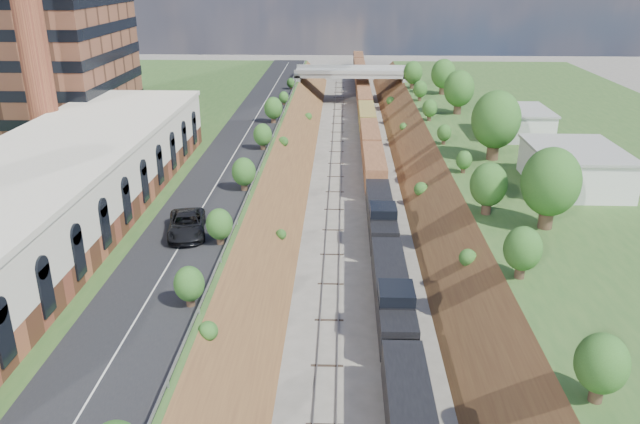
% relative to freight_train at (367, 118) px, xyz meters
% --- Properties ---
extents(platform_left, '(44.00, 180.00, 5.00)m').
position_rel_freight_train_xyz_m(platform_left, '(-35.60, -35.61, 0.05)').
color(platform_left, '#305422').
rests_on(platform_left, ground).
extents(platform_right, '(44.00, 180.00, 5.00)m').
position_rel_freight_train_xyz_m(platform_right, '(30.40, -35.61, 0.05)').
color(platform_right, '#305422').
rests_on(platform_right, ground).
extents(embankment_left, '(10.00, 180.00, 10.00)m').
position_rel_freight_train_xyz_m(embankment_left, '(-13.60, -35.61, -2.45)').
color(embankment_left, brown).
rests_on(embankment_left, ground).
extents(embankment_right, '(10.00, 180.00, 10.00)m').
position_rel_freight_train_xyz_m(embankment_right, '(8.40, -35.61, -2.45)').
color(embankment_right, brown).
rests_on(embankment_right, ground).
extents(rail_left_track, '(1.58, 180.00, 0.18)m').
position_rel_freight_train_xyz_m(rail_left_track, '(-5.20, -35.61, -2.36)').
color(rail_left_track, gray).
rests_on(rail_left_track, ground).
extents(rail_right_track, '(1.58, 180.00, 0.18)m').
position_rel_freight_train_xyz_m(rail_right_track, '(0.00, -35.61, -2.36)').
color(rail_right_track, gray).
rests_on(rail_right_track, ground).
extents(road, '(8.00, 180.00, 0.10)m').
position_rel_freight_train_xyz_m(road, '(-18.10, -35.61, 2.60)').
color(road, black).
rests_on(road, platform_left).
extents(guardrail, '(0.10, 171.00, 0.70)m').
position_rel_freight_train_xyz_m(guardrail, '(-14.00, -35.81, 3.09)').
color(guardrail, '#99999E').
rests_on(guardrail, platform_left).
extents(commercial_building, '(14.30, 62.30, 7.00)m').
position_rel_freight_train_xyz_m(commercial_building, '(-30.60, -57.61, 6.05)').
color(commercial_building, brown).
rests_on(commercial_building, platform_left).
extents(overpass, '(24.50, 8.30, 7.40)m').
position_rel_freight_train_xyz_m(overpass, '(-2.60, 26.39, 2.46)').
color(overpass, gray).
rests_on(overpass, ground).
extents(white_building_near, '(9.00, 12.00, 4.00)m').
position_rel_freight_train_xyz_m(white_building_near, '(20.90, -43.61, 4.55)').
color(white_building_near, silver).
rests_on(white_building_near, platform_right).
extents(white_building_far, '(8.00, 10.00, 3.60)m').
position_rel_freight_train_xyz_m(white_building_far, '(20.40, -21.61, 4.35)').
color(white_building_far, silver).
rests_on(white_building_far, platform_right).
extents(tree_right_large, '(5.25, 5.25, 7.61)m').
position_rel_freight_train_xyz_m(tree_right_large, '(14.40, -55.61, 6.93)').
color(tree_right_large, '#473323').
rests_on(tree_right_large, platform_right).
extents(tree_left_crest, '(2.45, 2.45, 3.55)m').
position_rel_freight_train_xyz_m(tree_left_crest, '(-14.40, -75.61, 4.58)').
color(tree_left_crest, '#473323').
rests_on(tree_left_crest, platform_left).
extents(freight_train, '(2.76, 171.08, 4.55)m').
position_rel_freight_train_xyz_m(freight_train, '(0.00, 0.00, 0.00)').
color(freight_train, black).
rests_on(freight_train, ground).
extents(suv, '(4.42, 7.33, 1.90)m').
position_rel_freight_train_xyz_m(suv, '(-18.00, -58.57, 3.60)').
color(suv, black).
rests_on(suv, road).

